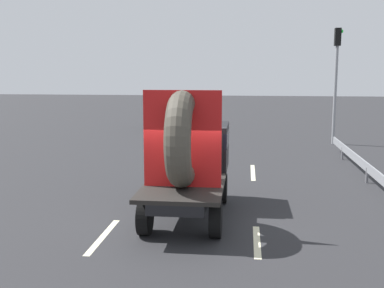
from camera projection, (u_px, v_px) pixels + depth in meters
name	position (u px, v px, depth m)	size (l,w,h in m)	color
ground_plane	(184.00, 221.00, 12.51)	(120.00, 120.00, 0.00)	#28282B
flatbed_truck	(190.00, 153.00, 13.08)	(2.02, 4.86, 3.46)	black
distant_sedan	(168.00, 119.00, 31.83)	(1.65, 3.85, 1.26)	black
traffic_light	(336.00, 70.00, 24.83)	(0.42, 0.36, 6.04)	gray
lane_dash_left_near	(103.00, 236.00, 11.39)	(2.46, 0.16, 0.01)	beige
lane_dash_left_far	(162.00, 168.00, 19.33)	(2.83, 0.16, 0.01)	beige
lane_dash_right_near	(257.00, 241.00, 11.06)	(2.13, 0.16, 0.01)	beige
lane_dash_right_far	(253.00, 172.00, 18.44)	(2.84, 0.16, 0.01)	beige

